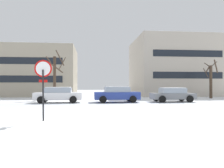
{
  "coord_description": "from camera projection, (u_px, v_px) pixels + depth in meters",
  "views": [
    {
      "loc": [
        1.16,
        -11.48,
        1.59
      ],
      "look_at": [
        2.76,
        5.03,
        1.68
      ],
      "focal_mm": 34.32,
      "sensor_mm": 36.0,
      "label": 1
    }
  ],
  "objects": [
    {
      "name": "building_far_left",
      "position": [
        29.0,
        72.0,
        32.16
      ],
      "size": [
        13.8,
        8.84,
        7.27
      ],
      "color": "#9E937F",
      "rests_on": "ground"
    },
    {
      "name": "parked_car_white",
      "position": [
        58.0,
        95.0,
        19.46
      ],
      "size": [
        4.25,
        2.05,
        1.42
      ],
      "color": "white",
      "rests_on": "ground"
    },
    {
      "name": "stop_sign",
      "position": [
        43.0,
        78.0,
        9.44
      ],
      "size": [
        0.76,
        0.18,
        2.7
      ],
      "color": "black",
      "rests_on": "ground"
    },
    {
      "name": "parked_car_blue",
      "position": [
        117.0,
        94.0,
        19.96
      ],
      "size": [
        4.2,
        2.09,
        1.48
      ],
      "color": "#283D93",
      "rests_on": "ground"
    },
    {
      "name": "parked_car_gray",
      "position": [
        172.0,
        94.0,
        20.38
      ],
      "size": [
        4.08,
        2.04,
        1.37
      ],
      "color": "slate",
      "rests_on": "ground"
    },
    {
      "name": "road_surface",
      "position": [
        74.0,
        108.0,
        14.58
      ],
      "size": [
        80.0,
        8.57,
        0.0
      ],
      "color": "silver",
      "rests_on": "ground"
    },
    {
      "name": "tree_far_right",
      "position": [
        55.0,
        75.0,
        23.42
      ],
      "size": [
        2.25,
        2.29,
        5.33
      ],
      "color": "#423326",
      "rests_on": "ground"
    },
    {
      "name": "building_far_right",
      "position": [
        173.0,
        67.0,
        34.27
      ],
      "size": [
        12.15,
        11.21,
        8.89
      ],
      "color": "#B2A899",
      "rests_on": "ground"
    },
    {
      "name": "ground_plane",
      "position": [
        69.0,
        115.0,
        11.31
      ],
      "size": [
        120.0,
        120.0,
        0.0
      ],
      "primitive_type": "plane",
      "color": "white"
    },
    {
      "name": "tree_far_left",
      "position": [
        211.0,
        79.0,
        25.88
      ],
      "size": [
        1.65,
        1.75,
        4.62
      ],
      "color": "#423326",
      "rests_on": "ground"
    }
  ]
}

